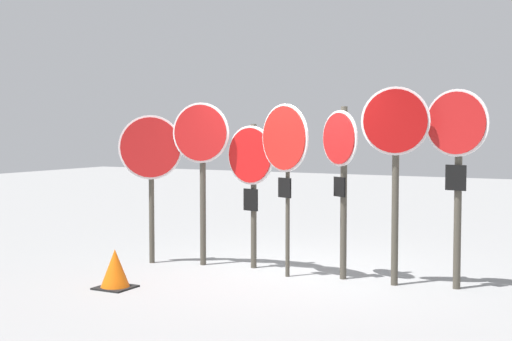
{
  "coord_description": "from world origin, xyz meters",
  "views": [
    {
      "loc": [
        3.98,
        -8.4,
        1.91
      ],
      "look_at": [
        -0.49,
        0.0,
        1.35
      ],
      "focal_mm": 50.0,
      "sensor_mm": 36.0,
      "label": 1
    }
  ],
  "objects": [
    {
      "name": "stop_sign_6",
      "position": [
        2.13,
        0.11,
        1.64
      ],
      "size": [
        0.78,
        0.22,
        2.38
      ],
      "rotation": [
        0.0,
        0.0,
        -0.22
      ],
      "color": "#474238",
      "rests_on": "ground"
    },
    {
      "name": "stop_sign_4",
      "position": [
        0.72,
        0.0,
        1.49
      ],
      "size": [
        0.61,
        0.39,
        2.19
      ],
      "rotation": [
        0.0,
        0.0,
        -0.56
      ],
      "color": "#474238",
      "rests_on": "ground"
    },
    {
      "name": "traffic_cone_0",
      "position": [
        -1.48,
        -1.74,
        0.23
      ],
      "size": [
        0.42,
        0.42,
        0.47
      ],
      "color": "black",
      "rests_on": "ground"
    },
    {
      "name": "ground_plane",
      "position": [
        0.0,
        0.0,
        0.0
      ],
      "size": [
        40.0,
        40.0,
        0.0
      ],
      "primitive_type": "plane",
      "color": "gray"
    },
    {
      "name": "stop_sign_5",
      "position": [
        1.43,
        -0.05,
        1.7
      ],
      "size": [
        0.82,
        0.2,
        2.42
      ],
      "rotation": [
        0.0,
        0.0,
        0.17
      ],
      "color": "#474238",
      "rests_on": "ground"
    },
    {
      "name": "stop_sign_1",
      "position": [
        -1.33,
        -0.04,
        1.59
      ],
      "size": [
        0.83,
        0.2,
        2.27
      ],
      "rotation": [
        0.0,
        0.0,
        0.16
      ],
      "color": "#474238",
      "rests_on": "ground"
    },
    {
      "name": "stop_sign_0",
      "position": [
        -2.04,
        -0.25,
        1.5
      ],
      "size": [
        0.8,
        0.46,
        2.1
      ],
      "rotation": [
        0.0,
        0.0,
        0.51
      ],
      "color": "#474238",
      "rests_on": "ground"
    },
    {
      "name": "stop_sign_2",
      "position": [
        -0.62,
        0.1,
        1.36
      ],
      "size": [
        0.79,
        0.21,
        1.98
      ],
      "rotation": [
        0.0,
        0.0,
        -0.2
      ],
      "color": "#474238",
      "rests_on": "ground"
    },
    {
      "name": "stop_sign_3",
      "position": [
        0.03,
        -0.2,
        1.66
      ],
      "size": [
        0.81,
        0.37,
        2.23
      ],
      "rotation": [
        0.0,
        0.0,
        -0.41
      ],
      "color": "#474238",
      "rests_on": "ground"
    }
  ]
}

